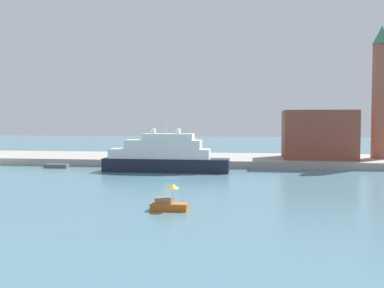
{
  "coord_description": "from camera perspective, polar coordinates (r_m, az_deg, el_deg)",
  "views": [
    {
      "loc": [
        14.68,
        -75.07,
        9.88
      ],
      "look_at": [
        2.98,
        6.0,
        5.56
      ],
      "focal_mm": 41.82,
      "sensor_mm": 36.0,
      "label": 1
    }
  ],
  "objects": [
    {
      "name": "large_yacht",
      "position": [
        86.24,
        -3.58,
        -1.6
      ],
      "size": [
        24.28,
        4.67,
        9.87
      ],
      "color": "black",
      "rests_on": "ground"
    },
    {
      "name": "small_motorboat",
      "position": [
        49.57,
        -2.99,
        -7.48
      ],
      "size": [
        4.06,
        1.58,
        2.93
      ],
      "color": "#C66019",
      "rests_on": "ground"
    },
    {
      "name": "parked_car",
      "position": [
        104.67,
        -8.59,
        -1.28
      ],
      "size": [
        3.82,
        1.88,
        1.25
      ],
      "color": "silver",
      "rests_on": "quay_dock"
    },
    {
      "name": "person_figure",
      "position": [
        98.92,
        -5.99,
        -1.34
      ],
      "size": [
        0.36,
        0.36,
        1.8
      ],
      "color": "#4C4C4C",
      "rests_on": "quay_dock"
    },
    {
      "name": "mooring_bollard",
      "position": [
        93.59,
        0.39,
        -1.88
      ],
      "size": [
        0.42,
        0.42,
        0.65
      ],
      "primitive_type": "cylinder",
      "color": "black",
      "rests_on": "quay_dock"
    },
    {
      "name": "work_barge",
      "position": [
        97.28,
        -16.9,
        -2.7
      ],
      "size": [
        4.97,
        1.51,
        0.83
      ],
      "primitive_type": "cube",
      "color": "#595966",
      "rests_on": "ground"
    },
    {
      "name": "harbor_building",
      "position": [
        101.97,
        15.77,
        1.19
      ],
      "size": [
        15.08,
        13.16,
        10.54
      ],
      "primitive_type": "cube",
      "color": "brown",
      "rests_on": "quay_dock"
    },
    {
      "name": "quay_dock",
      "position": [
        104.42,
        0.1,
        -1.98
      ],
      "size": [
        110.0,
        23.82,
        1.55
      ],
      "primitive_type": "cube",
      "color": "gray",
      "rests_on": "ground"
    },
    {
      "name": "ground",
      "position": [
        77.12,
        -2.84,
        -4.34
      ],
      "size": [
        400.0,
        400.0,
        0.0
      ],
      "primitive_type": "plane",
      "color": "slate"
    },
    {
      "name": "bell_tower",
      "position": [
        106.26,
        22.97,
        6.67
      ],
      "size": [
        4.02,
        4.02,
        28.88
      ],
      "color": "#93513D",
      "rests_on": "quay_dock"
    }
  ]
}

